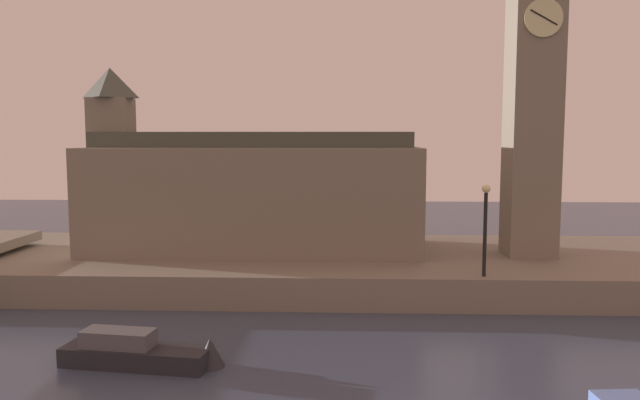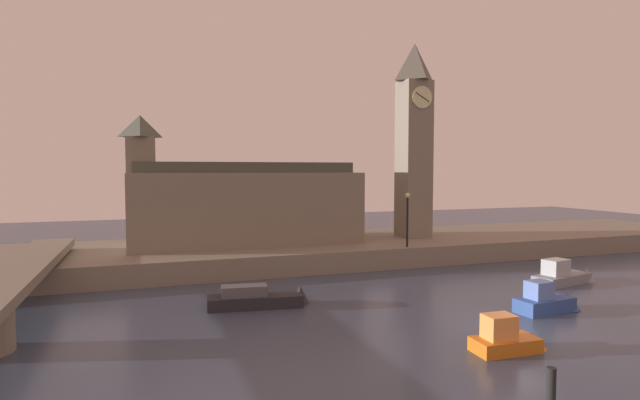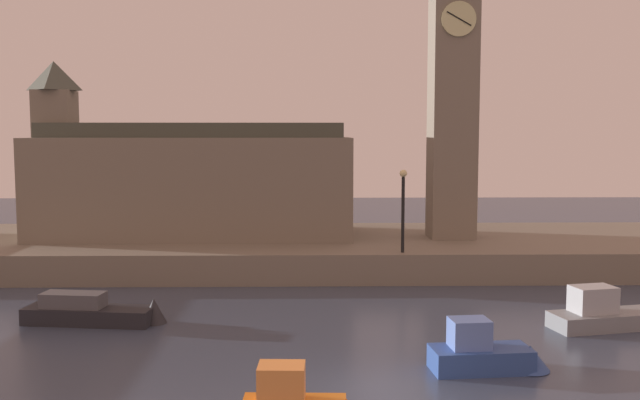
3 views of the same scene
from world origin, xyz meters
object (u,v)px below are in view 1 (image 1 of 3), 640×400
boat_barge_dark (152,353)px  parliament_hall (247,192)px  clock_tower (533,89)px  streetlamp (485,220)px

boat_barge_dark → parliament_hall: bearing=85.2°
boat_barge_dark → clock_tower: bearing=37.5°
boat_barge_dark → streetlamp: bearing=29.9°
parliament_hall → streetlamp: 12.86m
clock_tower → boat_barge_dark: size_ratio=2.86×
clock_tower → parliament_hall: bearing=175.4°
parliament_hall → boat_barge_dark: 13.93m
clock_tower → boat_barge_dark: clock_tower is taller
clock_tower → streetlamp: 8.37m
parliament_hall → boat_barge_dark: parliament_hall is taller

